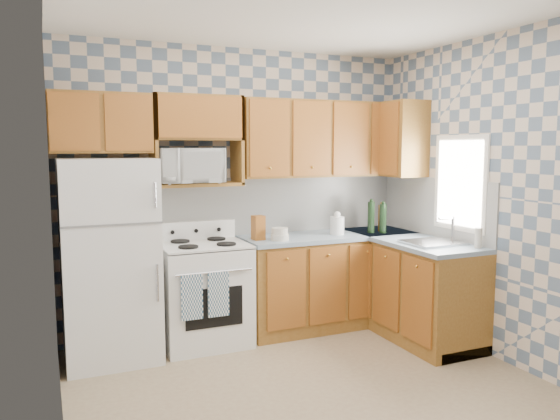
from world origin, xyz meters
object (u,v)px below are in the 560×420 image
(electric_kettle, at_px, (337,226))
(stove_body, at_px, (204,295))
(microwave, at_px, (189,166))
(refrigerator, at_px, (109,260))

(electric_kettle, bearing_deg, stove_body, 178.19)
(stove_body, distance_m, microwave, 1.17)
(microwave, bearing_deg, electric_kettle, -11.34)
(refrigerator, height_order, stove_body, refrigerator)
(refrigerator, distance_m, microwave, 1.07)
(refrigerator, xyz_separation_m, stove_body, (0.80, 0.03, -0.39))
(microwave, height_order, electric_kettle, microwave)
(stove_body, relative_size, microwave, 1.59)
(microwave, relative_size, electric_kettle, 3.22)
(microwave, xyz_separation_m, electric_kettle, (1.42, -0.18, -0.60))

